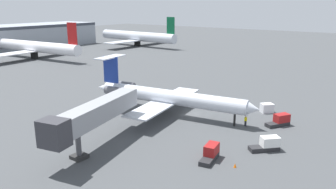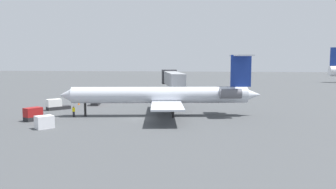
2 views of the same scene
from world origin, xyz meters
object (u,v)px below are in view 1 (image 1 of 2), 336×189
Objects in this scene: baggage_tug_trailing at (267,144)px; baggage_tug_spare at (211,153)px; ground_crew_marshaller at (246,121)px; baggage_tug_lead at (280,121)px; jet_bridge at (91,116)px; cargo_container_uld at (267,108)px; parked_airliner_east_mid at (137,37)px; regional_jet at (165,96)px; traffic_cone_near at (235,165)px; parked_airliner_centre at (34,47)px.

baggage_tug_trailing is 8.38m from baggage_tug_spare.
baggage_tug_lead is (3.44, -4.39, -0.02)m from ground_crew_marshaller.
jet_bridge is 4.43× the size of baggage_tug_spare.
baggage_tug_trailing is 16.76m from cargo_container_uld.
parked_airliner_east_mid is (89.52, 69.72, -0.40)m from jet_bridge.
regional_jet is 18.61m from cargo_container_uld.
ground_crew_marshaller is 0.44× the size of baggage_tug_trailing.
jet_bridge is at bearing 144.01° from baggage_tug_lead.
regional_jet is at bearing 54.25° from baggage_tug_spare.
baggage_tug_trailing is at bearing -101.60° from regional_jet.
baggage_tug_trailing reaches higher than ground_crew_marshaller.
cargo_container_uld is at bearing 2.30° from baggage_tug_spare.
regional_jet reaches higher than cargo_container_uld.
parked_airliner_east_mid is at bearing 43.75° from regional_jet.
baggage_tug_lead reaches higher than traffic_cone_near.
parked_airliner_east_mid reaches higher than jet_bridge.
baggage_tug_trailing is at bearing -11.16° from traffic_cone_near.
parked_airliner_centre is (16.50, 93.21, 3.35)m from baggage_tug_lead.
ground_crew_marshaller is at bearing 41.22° from baggage_tug_trailing.
cargo_container_uld is at bearing 10.86° from traffic_cone_near.
parked_airliner_centre is 49.44m from parked_airliner_east_mid.
baggage_tug_spare is at bearing -110.52° from parked_airliner_centre.
baggage_tug_trailing is at bearing -130.53° from parked_airliner_east_mid.
baggage_tug_lead is 17.40m from traffic_cone_near.
regional_jet is 18.92m from baggage_tug_spare.
cargo_container_uld is at bearing 37.16° from baggage_tug_lead.
baggage_tug_lead is 10.50m from baggage_tug_trailing.
baggage_tug_trailing is 1.47× the size of cargo_container_uld.
parked_airliner_centre reaches higher than baggage_tug_trailing.
regional_jet is 8.14× the size of baggage_tug_trailing.
jet_bridge reaches higher than baggage_tug_trailing.
traffic_cone_near is (-7.03, 1.39, -0.56)m from baggage_tug_trailing.
ground_crew_marshaller is 9.21m from baggage_tug_trailing.
baggage_tug_spare is 0.10× the size of parked_airliner_centre.
parked_airliner_east_mid is at bearing 45.41° from baggage_tug_spare.
ground_crew_marshaller is 3.07× the size of traffic_cone_near.
parked_airliner_east_mid is (60.18, 83.05, 3.59)m from cargo_container_uld.
baggage_tug_lead is at bearing -10.42° from baggage_tug_spare.
ground_crew_marshaller is at bearing 128.04° from baggage_tug_lead.
baggage_tug_lead is at bearing 0.96° from traffic_cone_near.
parked_airliner_centre reaches higher than cargo_container_uld.
baggage_tug_lead is at bearing -142.84° from cargo_container_uld.
baggage_tug_lead is 0.10× the size of parked_airliner_east_mid.
baggage_tug_lead is at bearing -126.96° from parked_airliner_east_mid.
regional_jet reaches higher than traffic_cone_near.
traffic_cone_near is 0.01× the size of parked_airliner_east_mid.
parked_airliner_centre is (26.87, 94.89, 3.35)m from baggage_tug_trailing.
cargo_container_uld is at bearing -2.07° from ground_crew_marshaller.
regional_jet is 17.80m from jet_bridge.
traffic_cone_near is 120.58m from parked_airliner_east_mid.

